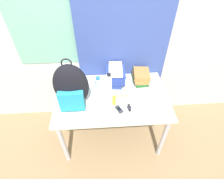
% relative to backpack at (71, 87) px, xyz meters
% --- Properties ---
extents(ground_plane, '(12.00, 12.00, 0.00)m').
position_rel_backpack_xyz_m(ground_plane, '(0.40, -0.29, -0.97)').
color(ground_plane, '#8C704C').
extents(wall_back, '(6.00, 0.06, 2.50)m').
position_rel_backpack_xyz_m(wall_back, '(0.39, 0.57, 0.28)').
color(wall_back, beige).
rests_on(wall_back, ground_plane).
extents(curtain_blue, '(1.04, 0.04, 2.50)m').
position_rel_backpack_xyz_m(curtain_blue, '(0.55, 0.51, 0.28)').
color(curtain_blue, '#384C93').
rests_on(curtain_blue, ground_plane).
extents(desk, '(1.23, 0.78, 0.73)m').
position_rel_backpack_xyz_m(desk, '(0.40, 0.09, -0.33)').
color(desk, beige).
rests_on(desk, ground_plane).
extents(backpack, '(0.34, 0.22, 0.56)m').
position_rel_backpack_xyz_m(backpack, '(0.00, 0.00, 0.00)').
color(backpack, black).
rests_on(backpack, desk).
extents(book_stack_left, '(0.22, 0.29, 0.21)m').
position_rel_backpack_xyz_m(book_stack_left, '(0.45, 0.33, -0.14)').
color(book_stack_left, navy).
rests_on(book_stack_left, desk).
extents(book_stack_center, '(0.20, 0.26, 0.13)m').
position_rel_backpack_xyz_m(book_stack_center, '(0.76, 0.33, -0.17)').
color(book_stack_center, '#1E5623').
rests_on(book_stack_center, desk).
extents(water_bottle, '(0.07, 0.07, 0.21)m').
position_rel_backpack_xyz_m(water_bottle, '(0.25, 0.17, -0.14)').
color(water_bottle, silver).
rests_on(water_bottle, desk).
extents(sports_bottle, '(0.07, 0.07, 0.23)m').
position_rel_backpack_xyz_m(sports_bottle, '(0.37, 0.20, -0.13)').
color(sports_bottle, white).
rests_on(sports_bottle, desk).
extents(sunscreen_bottle, '(0.04, 0.04, 0.16)m').
position_rel_backpack_xyz_m(sunscreen_bottle, '(0.41, -0.02, -0.17)').
color(sunscreen_bottle, yellow).
rests_on(sunscreen_bottle, desk).
extents(cell_phone, '(0.09, 0.11, 0.02)m').
position_rel_backpack_xyz_m(cell_phone, '(0.46, -0.11, -0.23)').
color(cell_phone, '#2D2D33').
rests_on(cell_phone, desk).
extents(sunglasses_case, '(0.15, 0.06, 0.04)m').
position_rel_backpack_xyz_m(sunglasses_case, '(0.52, 0.09, -0.22)').
color(sunglasses_case, gray).
rests_on(sunglasses_case, desk).
extents(wristwatch, '(0.05, 0.10, 0.01)m').
position_rel_backpack_xyz_m(wristwatch, '(0.57, -0.09, -0.23)').
color(wristwatch, black).
rests_on(wristwatch, desk).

